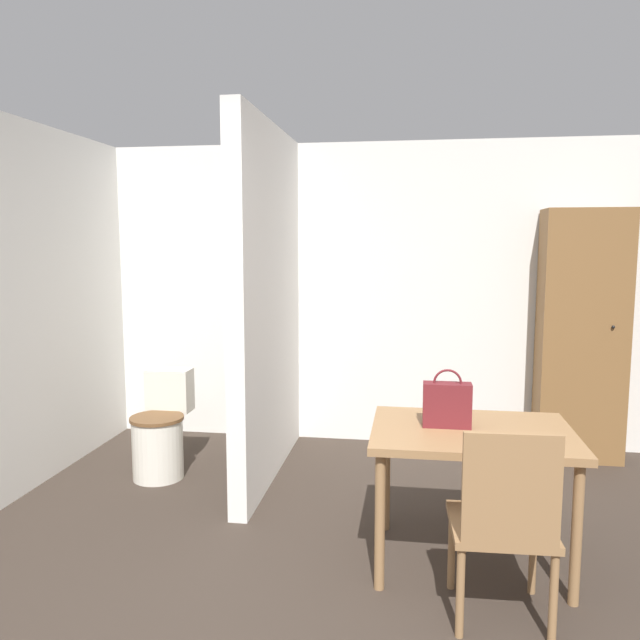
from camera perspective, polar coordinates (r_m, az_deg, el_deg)
The scene contains 7 objects.
wall_back at distance 5.28m, azimuth 4.11°, elevation 2.35°, with size 5.31×0.12×2.50m.
partition_wall at distance 4.47m, azimuth -4.76°, elevation 1.49°, with size 0.12×1.72×2.50m.
dining_table at distance 3.38m, azimuth 13.70°, elevation -11.04°, with size 1.03×0.77×0.73m.
wooden_chair at distance 2.96m, azimuth 16.49°, elevation -17.08°, with size 0.46×0.46×0.91m.
toilet at distance 4.73m, azimuth -14.36°, elevation -9.97°, with size 0.38×0.53×0.75m.
handbag at distance 3.34m, azimuth 11.54°, elevation -7.53°, with size 0.25×0.10×0.31m.
wooden_cabinet at distance 5.21m, azimuth 22.79°, elevation -1.34°, with size 0.63×0.36×1.94m.
Camera 1 is at (0.41, -1.96, 1.68)m, focal length 35.00 mm.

